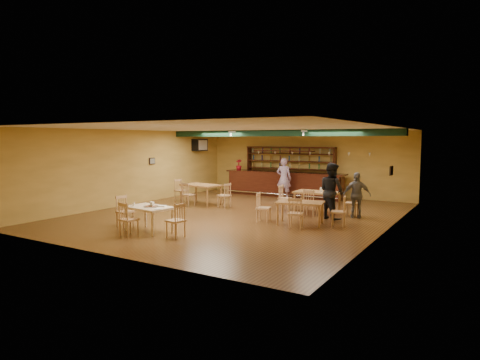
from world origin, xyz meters
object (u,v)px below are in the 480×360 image
Objects in this scene: bar_counter at (284,184)px; patron_bar at (284,179)px; dining_table_b at (317,202)px; dining_table_d at (300,213)px; near_table at (149,219)px; dining_table_a at (201,194)px; patron_right_a at (332,191)px.

patron_bar is at bearing -64.69° from bar_counter.
dining_table_d is (0.26, -2.15, -0.03)m from dining_table_b.
bar_counter is 3.70× the size of dining_table_b.
near_table is at bearing -90.49° from bar_counter.
dining_table_b reaches higher than near_table.
patron_bar is at bearing 61.89° from dining_table_a.
bar_counter is 3.61× the size of dining_table_a.
patron_bar is (0.39, -0.83, 0.34)m from bar_counter.
patron_bar is 0.98× the size of patron_right_a.
dining_table_b is 0.84× the size of patron_right_a.
dining_table_d is (3.21, -5.65, -0.21)m from bar_counter.
dining_table_b reaches higher than dining_table_d.
near_table is (-3.02, -5.34, -0.03)m from dining_table_b.
near_table is 5.96m from patron_right_a.
dining_table_b is 1.25m from patron_right_a.
dining_table_b is 6.14m from near_table.
dining_table_b is (2.95, -3.49, -0.18)m from bar_counter.
bar_counter reaches higher than dining_table_d.
bar_counter is at bearing -15.85° from patron_right_a.
patron_right_a is at bearing -47.09° from dining_table_b.
near_table is at bearing 78.37° from patron_bar.
patron_right_a is at bearing 125.76° from patron_bar.
dining_table_d is (5.08, -1.79, -0.04)m from dining_table_a.
dining_table_b is 2.17m from dining_table_d.
patron_bar is (-2.56, 2.67, 0.52)m from dining_table_b.
dining_table_b is at bearing 125.48° from patron_bar.
dining_table_a is at bearing 28.61° from patron_right_a.
near_table reaches higher than dining_table_d.
near_table is (1.80, -4.98, -0.04)m from dining_table_a.
bar_counter is 4.04× the size of dining_table_d.
dining_table_a is 4.83m from dining_table_b.
dining_table_d is 1.57m from patron_right_a.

